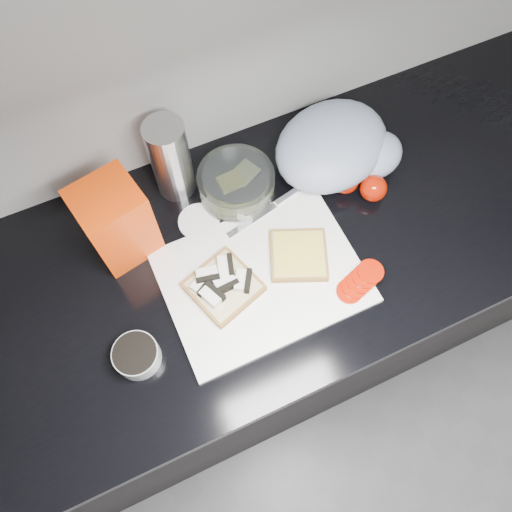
{
  "coord_description": "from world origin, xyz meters",
  "views": [
    {
      "loc": [
        -0.22,
        0.77,
        1.86
      ],
      "look_at": [
        -0.04,
        1.16,
        0.95
      ],
      "focal_mm": 35.0,
      "sensor_mm": 36.0,
      "label": 1
    }
  ],
  "objects": [
    {
      "name": "base_cabinet",
      "position": [
        0.0,
        1.2,
        0.43
      ],
      "size": [
        3.5,
        0.6,
        0.86
      ],
      "primitive_type": "cube",
      "color": "black",
      "rests_on": "ground"
    },
    {
      "name": "countertop",
      "position": [
        0.0,
        1.2,
        0.88
      ],
      "size": [
        3.5,
        0.64,
        0.04
      ],
      "primitive_type": "cube",
      "color": "black",
      "rests_on": "base_cabinet"
    },
    {
      "name": "cutting_board",
      "position": [
        -0.04,
        1.13,
        0.91
      ],
      "size": [
        0.4,
        0.3,
        0.01
      ],
      "primitive_type": "cube",
      "color": "white",
      "rests_on": "countertop"
    },
    {
      "name": "bread_left",
      "position": [
        -0.13,
        1.14,
        0.92
      ],
      "size": [
        0.16,
        0.16,
        0.04
      ],
      "rotation": [
        0.0,
        0.0,
        0.32
      ],
      "color": "beige",
      "rests_on": "cutting_board"
    },
    {
      "name": "bread_right",
      "position": [
        0.04,
        1.14,
        0.92
      ],
      "size": [
        0.16,
        0.16,
        0.02
      ],
      "rotation": [
        0.0,
        0.0,
        -0.41
      ],
      "color": "beige",
      "rests_on": "cutting_board"
    },
    {
      "name": "tomato_slices",
      "position": [
        0.13,
        1.03,
        0.92
      ],
      "size": [
        0.12,
        0.08,
        0.02
      ],
      "rotation": [
        0.0,
        0.0,
        -0.19
      ],
      "color": "#A31603",
      "rests_on": "cutting_board"
    },
    {
      "name": "knife",
      "position": [
        0.04,
        1.27,
        0.91
      ],
      "size": [
        0.19,
        0.05,
        0.01
      ],
      "rotation": [
        0.0,
        0.0,
        0.21
      ],
      "color": "silver",
      "rests_on": "cutting_board"
    },
    {
      "name": "seed_tub",
      "position": [
        -0.33,
        1.08,
        0.92
      ],
      "size": [
        0.09,
        0.09,
        0.04
      ],
      "color": "#ABB1B0",
      "rests_on": "countertop"
    },
    {
      "name": "tub_lid",
      "position": [
        -0.11,
        1.31,
        0.9
      ],
      "size": [
        0.1,
        0.1,
        0.01
      ],
      "primitive_type": "cylinder",
      "rotation": [
        0.0,
        0.0,
        0.15
      ],
      "color": "white",
      "rests_on": "countertop"
    },
    {
      "name": "glass_bowl",
      "position": [
        -0.01,
        1.34,
        0.93
      ],
      "size": [
        0.17,
        0.17,
        0.07
      ],
      "rotation": [
        0.0,
        0.0,
        0.05
      ],
      "color": "silver",
      "rests_on": "countertop"
    },
    {
      "name": "bread_bag",
      "position": [
        -0.27,
        1.32,
        1.0
      ],
      "size": [
        0.14,
        0.14,
        0.19
      ],
      "primitive_type": "cube",
      "rotation": [
        0.0,
        0.0,
        0.2
      ],
      "color": "#EB3F03",
      "rests_on": "countertop"
    },
    {
      "name": "steel_canister",
      "position": [
        -0.12,
        1.42,
        1.0
      ],
      "size": [
        0.08,
        0.08,
        0.2
      ],
      "primitive_type": "cylinder",
      "color": "silver",
      "rests_on": "countertop"
    },
    {
      "name": "grocery_bag",
      "position": [
        0.23,
        1.32,
        0.96
      ],
      "size": [
        0.33,
        0.29,
        0.12
      ],
      "rotation": [
        0.0,
        0.0,
        0.31
      ],
      "color": "#95A3B7",
      "rests_on": "countertop"
    },
    {
      "name": "whole_tomatoes",
      "position": [
        0.24,
        1.23,
        0.93
      ],
      "size": [
        0.11,
        0.1,
        0.06
      ],
      "rotation": [
        0.0,
        0.0,
        -0.43
      ],
      "color": "#A31603",
      "rests_on": "countertop"
    }
  ]
}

